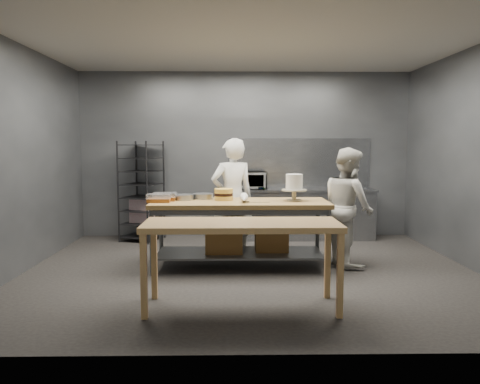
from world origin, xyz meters
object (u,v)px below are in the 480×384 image
object	(u,v)px
chef_behind	(232,198)
work_table	(242,226)
speed_rack	(142,192)
layer_cake	(224,194)
chef_right	(348,207)
frosted_cake_stand	(294,184)
microwave	(251,180)
near_counter	(242,230)

from	to	relation	value
chef_behind	work_table	bearing A→B (deg)	83.83
speed_rack	layer_cake	xyz separation A→B (m)	(1.48, -1.78, 0.14)
chef_right	layer_cake	size ratio (longest dim) A/B	6.44
frosted_cake_stand	work_table	bearing A→B (deg)	-180.00
layer_cake	microwave	bearing A→B (deg)	76.24
near_counter	chef_right	world-z (taller)	chef_right
near_counter	chef_right	distance (m)	2.31
microwave	layer_cake	xyz separation A→B (m)	(-0.46, -1.86, -0.05)
chef_behind	microwave	xyz separation A→B (m)	(0.34, 1.33, 0.16)
microwave	layer_cake	world-z (taller)	microwave
near_counter	speed_rack	distance (m)	3.89
frosted_cake_stand	chef_behind	bearing A→B (deg)	143.43
work_table	near_counter	xyz separation A→B (m)	(-0.03, -1.62, 0.24)
chef_behind	microwave	bearing A→B (deg)	-121.91
work_table	chef_behind	size ratio (longest dim) A/B	1.35
chef_behind	chef_right	size ratio (longest dim) A/B	1.08
speed_rack	frosted_cake_stand	bearing A→B (deg)	-37.47
work_table	chef_behind	distance (m)	0.71
speed_rack	frosted_cake_stand	xyz separation A→B (m)	(2.44, -1.87, 0.29)
layer_cake	chef_behind	bearing A→B (deg)	77.35
work_table	microwave	xyz separation A→B (m)	(0.21, 1.95, 0.48)
chef_right	microwave	distance (m)	2.25
layer_cake	near_counter	bearing A→B (deg)	-82.87
work_table	chef_behind	xyz separation A→B (m)	(-0.13, 0.63, 0.32)
microwave	layer_cake	size ratio (longest dim) A/B	2.12
work_table	chef_behind	world-z (taller)	chef_behind
speed_rack	microwave	xyz separation A→B (m)	(1.93, 0.08, 0.19)
chef_behind	layer_cake	distance (m)	0.56
chef_behind	microwave	world-z (taller)	chef_behind
chef_right	microwave	bearing A→B (deg)	21.99
chef_right	frosted_cake_stand	size ratio (longest dim) A/B	4.50
near_counter	chef_behind	world-z (taller)	chef_behind
chef_right	chef_behind	bearing A→B (deg)	59.49
near_counter	layer_cake	distance (m)	1.74
speed_rack	layer_cake	size ratio (longest dim) A/B	6.84
work_table	chef_right	bearing A→B (deg)	4.41
speed_rack	layer_cake	world-z (taller)	speed_rack
chef_behind	chef_right	bearing A→B (deg)	144.76
near_counter	chef_right	bearing A→B (deg)	48.77
chef_right	layer_cake	xyz separation A→B (m)	(-1.74, -0.02, 0.18)
near_counter	frosted_cake_stand	distance (m)	1.82
microwave	chef_behind	bearing A→B (deg)	-104.21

